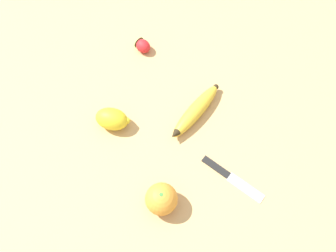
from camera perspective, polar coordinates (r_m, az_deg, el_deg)
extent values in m
plane|color=tan|center=(0.96, -1.12, 0.16)|extent=(3.00, 3.00, 0.00)
ellipsoid|color=gold|center=(0.96, 4.03, 2.21)|extent=(0.14, 0.16, 0.03)
cone|color=#2D2314|center=(0.92, 0.95, -1.26)|extent=(0.03, 0.03, 0.03)
sphere|color=#2D2314|center=(1.00, 6.97, 5.65)|extent=(0.01, 0.01, 0.01)
sphere|color=orange|center=(0.86, -0.95, -10.55)|extent=(0.07, 0.07, 0.07)
cylinder|color=#3D8438|center=(0.83, -0.99, -9.95)|extent=(0.01, 0.01, 0.00)
ellipsoid|color=red|center=(1.06, -3.65, 11.52)|extent=(0.05, 0.05, 0.03)
cone|color=#3D8438|center=(1.07, -4.42, 12.12)|extent=(0.03, 0.03, 0.03)
ellipsoid|color=yellow|center=(0.95, -8.17, 1.01)|extent=(0.09, 0.07, 0.05)
sphere|color=yellow|center=(0.94, -5.99, 0.54)|extent=(0.02, 0.02, 0.02)
cube|color=silver|center=(0.92, 11.18, -8.76)|extent=(0.08, 0.07, 0.00)
cube|color=black|center=(0.92, 6.98, -5.88)|extent=(0.07, 0.06, 0.01)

